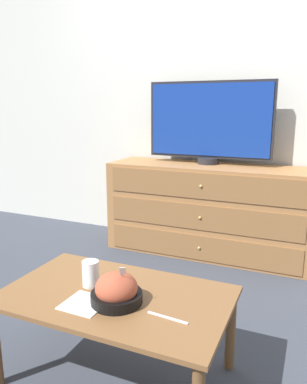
{
  "coord_description": "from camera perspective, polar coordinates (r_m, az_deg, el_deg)",
  "views": [
    {
      "loc": [
        0.65,
        -3.11,
        1.18
      ],
      "look_at": [
        -0.09,
        -1.41,
        0.75
      ],
      "focal_mm": 35.0,
      "sensor_mm": 36.0,
      "label": 1
    }
  ],
  "objects": [
    {
      "name": "napkin",
      "position": [
        1.6,
        -10.44,
        -16.36
      ],
      "size": [
        0.17,
        0.17,
        0.0
      ],
      "color": "white",
      "rests_on": "coffee_table"
    },
    {
      "name": "drink_cup",
      "position": [
        1.72,
        -9.55,
        -12.36
      ],
      "size": [
        0.07,
        0.07,
        0.12
      ],
      "color": "#9E6638",
      "rests_on": "coffee_table"
    },
    {
      "name": "coffee_table",
      "position": [
        1.68,
        -5.76,
        -16.76
      ],
      "size": [
        0.97,
        0.58,
        0.4
      ],
      "color": "brown",
      "rests_on": "ground_plane"
    },
    {
      "name": "wall_back",
      "position": [
        3.21,
        12.18,
        14.78
      ],
      "size": [
        12.0,
        0.05,
        2.6
      ],
      "color": "silver",
      "rests_on": "ground_plane"
    },
    {
      "name": "dresser",
      "position": [
        3.06,
        8.37,
        -2.72
      ],
      "size": [
        1.62,
        0.48,
        0.73
      ],
      "color": "#9E6B3D",
      "rests_on": "ground_plane"
    },
    {
      "name": "tv",
      "position": [
        3.04,
        8.53,
        10.52
      ],
      "size": [
        1.0,
        0.17,
        0.65
      ],
      "color": "#232328",
      "rests_on": "dresser"
    },
    {
      "name": "ground_plane",
      "position": [
        3.39,
        11.05,
        -7.71
      ],
      "size": [
        12.0,
        12.0,
        0.0
      ],
      "primitive_type": "plane",
      "color": "#383D47"
    },
    {
      "name": "knife",
      "position": [
        1.49,
        2.13,
        -18.59
      ],
      "size": [
        0.17,
        0.03,
        0.01
      ],
      "color": "silver",
      "rests_on": "coffee_table"
    },
    {
      "name": "takeout_bowl",
      "position": [
        1.57,
        -5.67,
        -14.81
      ],
      "size": [
        0.21,
        0.21,
        0.17
      ],
      "color": "black",
      "rests_on": "coffee_table"
    }
  ]
}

